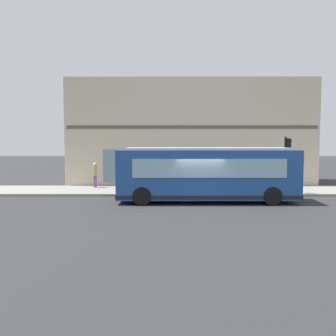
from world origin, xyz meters
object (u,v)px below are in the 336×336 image
(traffic_light_near_corner, at_px, (287,154))
(fire_hydrant, at_px, (270,186))
(city_bus_nearside, at_px, (207,175))
(pedestrian_walking_along_curb, at_px, (167,174))
(pedestrian_by_light_pole, at_px, (242,177))
(pedestrian_near_hydrant, at_px, (95,173))
(newspaper_vending_box, at_px, (179,185))

(traffic_light_near_corner, xyz_separation_m, fire_hydrant, (0.75, 0.82, -2.11))
(city_bus_nearside, height_order, fire_hydrant, city_bus_nearside)
(pedestrian_walking_along_curb, bearing_deg, city_bus_nearside, -149.69)
(fire_hydrant, relative_size, pedestrian_by_light_pole, 0.42)
(fire_hydrant, height_order, pedestrian_near_hydrant, pedestrian_near_hydrant)
(city_bus_nearside, xyz_separation_m, fire_hydrant, (3.23, -4.46, -1.04))
(fire_hydrant, xyz_separation_m, pedestrian_walking_along_curb, (0.66, 6.73, 0.69))
(pedestrian_walking_along_curb, relative_size, pedestrian_near_hydrant, 1.04)
(fire_hydrant, distance_m, pedestrian_walking_along_curb, 6.80)
(pedestrian_walking_along_curb, height_order, pedestrian_near_hydrant, pedestrian_walking_along_curb)
(pedestrian_walking_along_curb, relative_size, pedestrian_by_light_pole, 1.03)
(newspaper_vending_box, bearing_deg, traffic_light_near_corner, -93.32)
(newspaper_vending_box, bearing_deg, city_bus_nearside, -152.62)
(fire_hydrant, height_order, pedestrian_by_light_pole, pedestrian_by_light_pole)
(city_bus_nearside, bearing_deg, fire_hydrant, -54.11)
(pedestrian_by_light_pole, bearing_deg, city_bus_nearside, 136.40)
(pedestrian_walking_along_curb, xyz_separation_m, newspaper_vending_box, (-1.02, -0.79, -0.60))
(pedestrian_walking_along_curb, bearing_deg, newspaper_vending_box, -142.29)
(city_bus_nearside, xyz_separation_m, pedestrian_walking_along_curb, (3.89, 2.27, -0.35))
(pedestrian_by_light_pole, relative_size, newspaper_vending_box, 1.95)
(pedestrian_walking_along_curb, bearing_deg, traffic_light_near_corner, -100.58)
(pedestrian_by_light_pole, height_order, newspaper_vending_box, pedestrian_by_light_pole)
(pedestrian_by_light_pole, bearing_deg, fire_hydrant, -72.22)
(fire_hydrant, relative_size, newspaper_vending_box, 0.82)
(traffic_light_near_corner, bearing_deg, pedestrian_near_hydrant, 77.51)
(fire_hydrant, bearing_deg, traffic_light_near_corner, -132.58)
(traffic_light_near_corner, bearing_deg, newspaper_vending_box, 86.68)
(pedestrian_walking_along_curb, bearing_deg, pedestrian_near_hydrant, 74.70)
(city_bus_nearside, relative_size, pedestrian_walking_along_curb, 5.56)
(pedestrian_near_hydrant, relative_size, pedestrian_by_light_pole, 0.99)
(city_bus_nearside, xyz_separation_m, pedestrian_near_hydrant, (5.27, 7.33, -0.39))
(pedestrian_near_hydrant, height_order, pedestrian_by_light_pole, pedestrian_by_light_pole)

